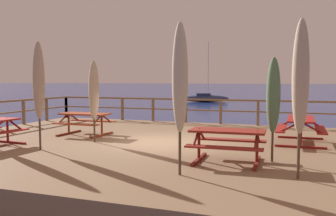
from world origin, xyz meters
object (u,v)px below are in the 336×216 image
picnic_table_mid_centre (85,119)px  patio_umbrella_tall_back_left (273,96)px  picnic_table_mid_right (227,139)px  sailboat_distant (205,98)px  patio_umbrella_tall_back_right (39,81)px  patio_umbrella_short_back (94,90)px  patio_umbrella_short_front (301,78)px  picnic_table_back_left (301,125)px  patio_umbrella_tall_front (180,78)px

picnic_table_mid_centre → patio_umbrella_tall_back_left: patio_umbrella_tall_back_left is taller
picnic_table_mid_right → sailboat_distant: sailboat_distant is taller
picnic_table_mid_centre → patio_umbrella_tall_back_right: patio_umbrella_tall_back_right is taller
patio_umbrella_tall_back_right → patio_umbrella_short_back: 1.78m
patio_umbrella_short_front → picnic_table_back_left: bearing=89.7°
patio_umbrella_short_front → sailboat_distant: (-11.69, 38.90, -2.34)m
picnic_table_back_left → patio_umbrella_tall_back_left: patio_umbrella_tall_back_left is taller
picnic_table_back_left → patio_umbrella_short_front: patio_umbrella_short_front is taller
patio_umbrella_tall_back_right → sailboat_distant: size_ratio=0.38×
picnic_table_back_left → patio_umbrella_tall_front: (-2.27, -4.87, 1.38)m
picnic_table_mid_right → patio_umbrella_tall_front: patio_umbrella_tall_front is taller
patio_umbrella_short_front → sailboat_distant: size_ratio=0.40×
patio_umbrella_short_front → patio_umbrella_tall_back_right: bearing=173.4°
patio_umbrella_tall_front → picnic_table_mid_right: bearing=65.2°
picnic_table_mid_centre → patio_umbrella_tall_back_left: size_ratio=0.71×
patio_umbrella_short_back → patio_umbrella_short_front: size_ratio=0.82×
picnic_table_back_left → patio_umbrella_tall_front: size_ratio=0.70×
patio_umbrella_short_back → patio_umbrella_short_front: 6.43m
patio_umbrella_tall_back_right → patio_umbrella_tall_back_left: patio_umbrella_tall_back_right is taller
patio_umbrella_short_back → patio_umbrella_tall_front: (3.72, -2.87, 0.35)m
patio_umbrella_short_front → sailboat_distant: bearing=106.7°
picnic_table_mid_right → patio_umbrella_tall_back_left: bearing=21.8°
picnic_table_mid_centre → patio_umbrella_tall_back_left: bearing=-18.9°
sailboat_distant → patio_umbrella_tall_back_right: bearing=-82.6°
patio_umbrella_short_back → patio_umbrella_tall_back_left: 5.47m
picnic_table_mid_centre → patio_umbrella_tall_front: (4.83, -4.08, 1.40)m
picnic_table_mid_centre → patio_umbrella_short_front: 8.06m
picnic_table_mid_centre → sailboat_distant: size_ratio=0.22×
patio_umbrella_tall_back_right → picnic_table_back_left: bearing=28.0°
patio_umbrella_tall_back_left → sailboat_distant: sailboat_distant is taller
patio_umbrella_short_back → sailboat_distant: sailboat_distant is taller
picnic_table_mid_right → picnic_table_mid_centre: 6.10m
picnic_table_mid_right → patio_umbrella_short_back: 4.73m
picnic_table_mid_right → patio_umbrella_short_back: patio_umbrella_short_back is taller
picnic_table_mid_centre → patio_umbrella_tall_back_right: bearing=-82.6°
picnic_table_mid_right → patio_umbrella_tall_front: size_ratio=0.57×
picnic_table_back_left → picnic_table_mid_centre: size_ratio=1.24×
picnic_table_back_left → patio_umbrella_tall_back_right: patio_umbrella_tall_back_right is taller
sailboat_distant → patio_umbrella_tall_front: bearing=-76.5°
picnic_table_mid_centre → sailboat_distant: (-4.61, 35.32, -0.93)m
picnic_table_back_left → patio_umbrella_tall_back_left: size_ratio=0.87×
patio_umbrella_tall_back_right → patio_umbrella_tall_front: bearing=-16.0°
picnic_table_mid_centre → patio_umbrella_tall_back_left: 6.93m
patio_umbrella_tall_back_left → picnic_table_mid_right: bearing=-158.2°
patio_umbrella_tall_back_right → patio_umbrella_short_front: bearing=-6.6°
picnic_table_mid_right → patio_umbrella_tall_back_right: (-5.15, -0.19, 1.34)m
patio_umbrella_tall_back_right → patio_umbrella_short_front: size_ratio=0.96×
patio_umbrella_tall_back_right → sailboat_distant: 38.51m
patio_umbrella_tall_back_right → patio_umbrella_short_front: patio_umbrella_short_front is taller
patio_umbrella_short_back → sailboat_distant: bearing=98.9°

